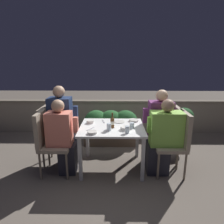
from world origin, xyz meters
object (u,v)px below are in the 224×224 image
(chair_left_near, at_px, (48,138))
(chair_right_near, at_px, (177,138))
(chair_right_far, at_px, (170,131))
(potted_plant, at_px, (183,123))
(beer_bottle, at_px, (112,122))
(person_coral_top, at_px, (62,137))
(person_navy_jumper, at_px, (63,126))
(chair_left_far, at_px, (51,131))
(person_purple_stripe, at_px, (158,128))
(person_green_blouse, at_px, (163,138))

(chair_left_near, distance_m, chair_right_near, 1.96)
(chair_right_far, relative_size, potted_plant, 1.24)
(potted_plant, bearing_deg, beer_bottle, -146.89)
(person_coral_top, xyz_separation_m, person_navy_jumper, (-0.06, 0.29, 0.08))
(person_navy_jumper, bearing_deg, chair_left_far, 180.00)
(person_purple_stripe, bearing_deg, beer_bottle, -165.39)
(chair_right_far, distance_m, person_purple_stripe, 0.22)
(person_coral_top, distance_m, chair_right_far, 1.75)
(chair_left_far, bearing_deg, person_coral_top, -47.28)
(chair_left_near, relative_size, person_purple_stripe, 0.78)
(person_green_blouse, bearing_deg, chair_right_far, 56.89)
(potted_plant, bearing_deg, chair_right_far, -122.30)
(chair_left_far, bearing_deg, chair_left_near, -79.54)
(person_coral_top, height_order, beer_bottle, person_coral_top)
(chair_right_near, height_order, person_green_blouse, person_green_blouse)
(person_green_blouse, relative_size, beer_bottle, 4.95)
(person_coral_top, xyz_separation_m, person_green_blouse, (1.53, 0.02, -0.01))
(person_green_blouse, bearing_deg, beer_bottle, 173.06)
(person_navy_jumper, height_order, chair_right_near, person_navy_jumper)
(chair_left_far, relative_size, beer_bottle, 4.15)
(chair_right_near, bearing_deg, chair_right_far, 95.41)
(person_navy_jumper, relative_size, chair_right_far, 1.35)
(chair_right_near, xyz_separation_m, potted_plant, (0.44, 1.02, -0.10))
(person_coral_top, bearing_deg, person_purple_stripe, 11.43)
(person_coral_top, bearing_deg, potted_plant, 25.44)
(chair_left_near, bearing_deg, chair_right_far, 8.94)
(person_navy_jumper, relative_size, person_green_blouse, 1.13)
(chair_left_far, xyz_separation_m, chair_right_far, (1.99, 0.01, 0.00))
(person_green_blouse, bearing_deg, chair_left_near, -179.50)
(chair_left_near, bearing_deg, person_purple_stripe, 10.02)
(chair_right_near, relative_size, potted_plant, 1.24)
(person_green_blouse, relative_size, potted_plant, 1.47)
(chair_left_far, height_order, chair_right_near, same)
(chair_right_far, height_order, potted_plant, chair_right_far)
(person_navy_jumper, bearing_deg, chair_right_far, 0.38)
(chair_right_near, bearing_deg, beer_bottle, 174.57)
(person_navy_jumper, bearing_deg, person_green_blouse, -9.89)
(chair_right_near, xyz_separation_m, beer_bottle, (-0.99, 0.09, 0.22))
(chair_right_near, height_order, chair_right_far, same)
(person_green_blouse, distance_m, beer_bottle, 0.81)
(person_navy_jumper, xyz_separation_m, chair_right_far, (1.78, 0.01, -0.09))
(chair_left_near, distance_m, chair_right_far, 1.96)
(potted_plant, bearing_deg, chair_left_far, -163.08)
(chair_right_far, bearing_deg, chair_left_far, -179.66)
(person_coral_top, bearing_deg, chair_left_near, -180.00)
(chair_left_far, distance_m, chair_right_far, 1.99)
(chair_left_far, xyz_separation_m, person_green_blouse, (1.80, -0.28, 0.00))
(person_coral_top, bearing_deg, chair_right_far, 10.05)
(chair_right_far, bearing_deg, person_navy_jumper, -179.62)
(chair_right_near, bearing_deg, person_navy_jumper, 171.27)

